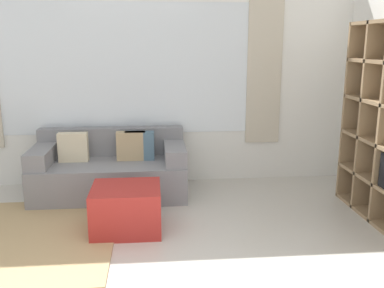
# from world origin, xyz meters

# --- Properties ---
(wall_back) EXTENTS (6.92, 0.11, 2.70)m
(wall_back) POSITION_xyz_m (0.00, 3.43, 1.36)
(wall_back) COLOR white
(wall_back) RESTS_ON ground_plane
(area_rug) EXTENTS (2.05, 1.84, 0.01)m
(area_rug) POSITION_xyz_m (-1.08, 1.80, 0.01)
(area_rug) COLOR tan
(area_rug) RESTS_ON ground_plane
(couch_main) EXTENTS (1.76, 0.87, 0.75)m
(couch_main) POSITION_xyz_m (-0.18, 2.95, 0.30)
(couch_main) COLOR gray
(couch_main) RESTS_ON ground_plane
(ottoman) EXTENTS (0.65, 0.59, 0.43)m
(ottoman) POSITION_xyz_m (0.06, 1.90, 0.22)
(ottoman) COLOR #A82823
(ottoman) RESTS_ON ground_plane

